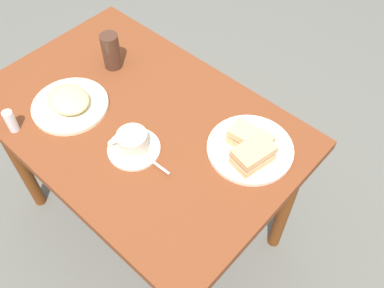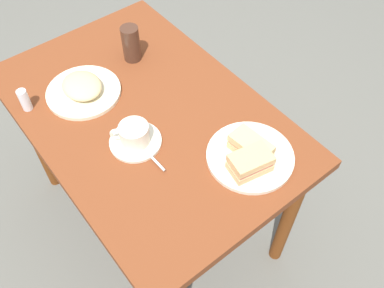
{
  "view_description": "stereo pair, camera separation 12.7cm",
  "coord_description": "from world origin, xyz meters",
  "px_view_note": "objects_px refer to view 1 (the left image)",
  "views": [
    {
      "loc": [
        0.74,
        -0.56,
        1.74
      ],
      "look_at": [
        0.22,
        0.02,
        0.74
      ],
      "focal_mm": 39.72,
      "sensor_mm": 36.0,
      "label": 1
    },
    {
      "loc": [
        0.83,
        -0.46,
        1.74
      ],
      "look_at": [
        0.22,
        0.02,
        0.74
      ],
      "focal_mm": 39.72,
      "sensor_mm": 36.0,
      "label": 2
    }
  ],
  "objects_px": {
    "sandwich_back": "(253,155)",
    "side_plate": "(70,106)",
    "drinking_glass": "(111,51)",
    "coffee_saucer": "(134,149)",
    "salt_shaker": "(11,121)",
    "sandwich_front": "(250,139)",
    "dining_table": "(140,135)",
    "spoon": "(153,162)",
    "sandwich_plate": "(250,149)",
    "coffee_cup": "(132,141)"
  },
  "relations": [
    {
      "from": "sandwich_back",
      "to": "side_plate",
      "type": "height_order",
      "value": "sandwich_back"
    },
    {
      "from": "side_plate",
      "to": "drinking_glass",
      "type": "height_order",
      "value": "drinking_glass"
    },
    {
      "from": "coffee_saucer",
      "to": "salt_shaker",
      "type": "bearing_deg",
      "value": -149.76
    },
    {
      "from": "sandwich_front",
      "to": "salt_shaker",
      "type": "xyz_separation_m",
      "value": [
        -0.6,
        -0.44,
        -0.0
      ]
    },
    {
      "from": "dining_table",
      "to": "spoon",
      "type": "bearing_deg",
      "value": -29.34
    },
    {
      "from": "spoon",
      "to": "salt_shaker",
      "type": "relative_size",
      "value": 1.23
    },
    {
      "from": "sandwich_back",
      "to": "drinking_glass",
      "type": "relative_size",
      "value": 0.99
    },
    {
      "from": "salt_shaker",
      "to": "coffee_saucer",
      "type": "bearing_deg",
      "value": 30.24
    },
    {
      "from": "side_plate",
      "to": "sandwich_front",
      "type": "bearing_deg",
      "value": 25.72
    },
    {
      "from": "sandwich_plate",
      "to": "sandwich_front",
      "type": "bearing_deg",
      "value": 149.24
    },
    {
      "from": "coffee_cup",
      "to": "salt_shaker",
      "type": "relative_size",
      "value": 1.35
    },
    {
      "from": "sandwich_plate",
      "to": "side_plate",
      "type": "bearing_deg",
      "value": -154.95
    },
    {
      "from": "drinking_glass",
      "to": "coffee_cup",
      "type": "bearing_deg",
      "value": -32.57
    },
    {
      "from": "dining_table",
      "to": "spoon",
      "type": "relative_size",
      "value": 10.8
    },
    {
      "from": "coffee_cup",
      "to": "spoon",
      "type": "xyz_separation_m",
      "value": [
        0.08,
        0.0,
        -0.03
      ]
    },
    {
      "from": "sandwich_front",
      "to": "coffee_cup",
      "type": "xyz_separation_m",
      "value": [
        -0.26,
        -0.24,
        0.0
      ]
    },
    {
      "from": "dining_table",
      "to": "spoon",
      "type": "height_order",
      "value": "spoon"
    },
    {
      "from": "sandwich_plate",
      "to": "sandwich_back",
      "type": "relative_size",
      "value": 2.01
    },
    {
      "from": "sandwich_front",
      "to": "spoon",
      "type": "height_order",
      "value": "sandwich_front"
    },
    {
      "from": "sandwich_plate",
      "to": "coffee_saucer",
      "type": "relative_size",
      "value": 1.63
    },
    {
      "from": "coffee_cup",
      "to": "drinking_glass",
      "type": "distance_m",
      "value": 0.4
    },
    {
      "from": "dining_table",
      "to": "sandwich_front",
      "type": "relative_size",
      "value": 7.91
    },
    {
      "from": "sandwich_plate",
      "to": "salt_shaker",
      "type": "height_order",
      "value": "salt_shaker"
    },
    {
      "from": "coffee_saucer",
      "to": "sandwich_plate",
      "type": "bearing_deg",
      "value": 42.12
    },
    {
      "from": "drinking_glass",
      "to": "side_plate",
      "type": "bearing_deg",
      "value": -78.3
    },
    {
      "from": "side_plate",
      "to": "salt_shaker",
      "type": "distance_m",
      "value": 0.19
    },
    {
      "from": "dining_table",
      "to": "coffee_cup",
      "type": "distance_m",
      "value": 0.19
    },
    {
      "from": "sandwich_back",
      "to": "coffee_saucer",
      "type": "relative_size",
      "value": 0.81
    },
    {
      "from": "side_plate",
      "to": "coffee_saucer",
      "type": "bearing_deg",
      "value": 3.86
    },
    {
      "from": "sandwich_plate",
      "to": "drinking_glass",
      "type": "distance_m",
      "value": 0.6
    },
    {
      "from": "side_plate",
      "to": "coffee_cup",
      "type": "bearing_deg",
      "value": 3.63
    },
    {
      "from": "dining_table",
      "to": "sandwich_front",
      "type": "distance_m",
      "value": 0.4
    },
    {
      "from": "sandwich_front",
      "to": "sandwich_back",
      "type": "xyz_separation_m",
      "value": [
        0.04,
        -0.04,
        0.0
      ]
    },
    {
      "from": "side_plate",
      "to": "salt_shaker",
      "type": "height_order",
      "value": "salt_shaker"
    },
    {
      "from": "sandwich_plate",
      "to": "dining_table",
      "type": "bearing_deg",
      "value": -158.04
    },
    {
      "from": "coffee_cup",
      "to": "drinking_glass",
      "type": "relative_size",
      "value": 0.81
    },
    {
      "from": "sandwich_front",
      "to": "spoon",
      "type": "bearing_deg",
      "value": -126.01
    },
    {
      "from": "sandwich_front",
      "to": "coffee_cup",
      "type": "relative_size",
      "value": 1.25
    },
    {
      "from": "sandwich_plate",
      "to": "spoon",
      "type": "xyz_separation_m",
      "value": [
        -0.18,
        -0.24,
        0.01
      ]
    },
    {
      "from": "dining_table",
      "to": "salt_shaker",
      "type": "xyz_separation_m",
      "value": [
        -0.25,
        -0.3,
        0.13
      ]
    },
    {
      "from": "sandwich_plate",
      "to": "sandwich_back",
      "type": "height_order",
      "value": "sandwich_back"
    },
    {
      "from": "spoon",
      "to": "side_plate",
      "type": "distance_m",
      "value": 0.37
    },
    {
      "from": "sandwich_plate",
      "to": "salt_shaker",
      "type": "distance_m",
      "value": 0.75
    },
    {
      "from": "sandwich_plate",
      "to": "sandwich_front",
      "type": "xyz_separation_m",
      "value": [
        -0.01,
        0.0,
        0.04
      ]
    },
    {
      "from": "spoon",
      "to": "sandwich_back",
      "type": "bearing_deg",
      "value": 42.63
    },
    {
      "from": "coffee_cup",
      "to": "sandwich_back",
      "type": "bearing_deg",
      "value": 34.14
    },
    {
      "from": "sandwich_back",
      "to": "coffee_cup",
      "type": "bearing_deg",
      "value": -145.86
    },
    {
      "from": "drinking_glass",
      "to": "coffee_saucer",
      "type": "bearing_deg",
      "value": -32.34
    },
    {
      "from": "dining_table",
      "to": "salt_shaker",
      "type": "height_order",
      "value": "salt_shaker"
    },
    {
      "from": "dining_table",
      "to": "drinking_glass",
      "type": "height_order",
      "value": "drinking_glass"
    }
  ]
}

